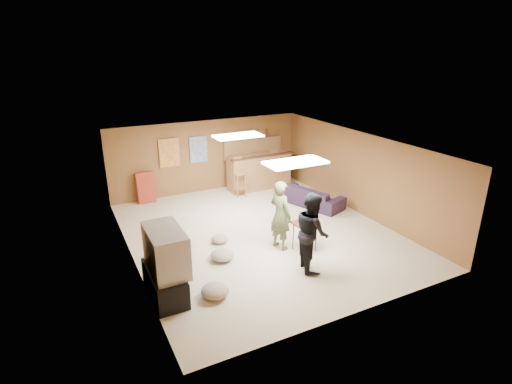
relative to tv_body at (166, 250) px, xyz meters
name	(u,v)px	position (x,y,z in m)	size (l,w,h in m)	color
ground	(260,233)	(2.65, 1.50, -0.90)	(7.00, 7.00, 0.00)	beige
ceiling	(260,145)	(2.65, 1.50, 1.30)	(6.00, 7.00, 0.02)	silver
wall_back	(208,156)	(2.65, 5.00, 0.20)	(6.00, 0.02, 2.20)	brown
wall_front	(359,257)	(2.65, -2.00, 0.20)	(6.00, 0.02, 2.20)	brown
wall_left	(129,213)	(-0.35, 1.50, 0.20)	(0.02, 7.00, 2.20)	brown
wall_right	(360,173)	(5.65, 1.50, 0.20)	(0.02, 7.00, 2.20)	brown
tv_stand	(165,283)	(-0.07, 0.00, -0.65)	(0.55, 1.30, 0.50)	black
dvd_box	(177,284)	(0.15, 0.00, -0.75)	(0.35, 0.50, 0.08)	#B2B2B7
tv_body	(166,250)	(0.00, 0.00, 0.00)	(0.60, 1.10, 0.80)	#B2B2B7
tv_screen	(183,246)	(0.31, 0.00, 0.00)	(0.02, 0.95, 0.65)	navy
bar_counter	(259,171)	(4.15, 4.45, -0.35)	(2.00, 0.60, 1.10)	#926135
bar_lip	(263,156)	(4.15, 4.20, 0.20)	(2.10, 0.12, 0.05)	#3D1E13
bar_shelf	(253,139)	(4.15, 4.90, 0.60)	(2.00, 0.18, 0.05)	#926135
bar_backing	(252,148)	(4.15, 4.92, 0.30)	(2.00, 0.14, 0.60)	#926135
poster_left	(169,153)	(1.45, 4.96, 0.45)	(0.60, 0.03, 0.85)	#BF3F26
poster_right	(199,149)	(2.35, 4.96, 0.45)	(0.55, 0.03, 0.80)	#334C99
folding_chair_stack	(146,188)	(0.65, 4.80, -0.45)	(0.50, 0.14, 0.90)	#AC331F
ceiling_panel_front	(295,162)	(2.65, 0.00, 1.27)	(1.20, 0.60, 0.04)	white
ceiling_panel_back	(238,136)	(2.65, 2.70, 1.27)	(1.20, 0.60, 0.04)	white
person_olive	(280,215)	(2.72, 0.64, -0.11)	(0.58, 0.38, 1.59)	#535933
person_black	(312,232)	(2.84, -0.40, -0.08)	(0.79, 0.62, 1.63)	black
sofa	(311,196)	(4.80, 2.47, -0.62)	(1.90, 0.74, 0.56)	black
tray_table	(305,236)	(3.13, 0.27, -0.56)	(0.53, 0.42, 0.69)	#3D1E13
cup_red_near	(300,221)	(3.00, 0.30, -0.16)	(0.08, 0.08, 0.11)	red
cup_red_far	(309,220)	(3.18, 0.21, -0.16)	(0.08, 0.08, 0.11)	red
cup_blue	(308,217)	(3.27, 0.38, -0.16)	(0.07, 0.07, 0.10)	navy
bar_stool_left	(240,175)	(3.29, 4.06, -0.23)	(0.42, 0.42, 1.34)	#926135
bar_stool_right	(276,167)	(4.69, 4.28, -0.25)	(0.41, 0.41, 1.30)	#926135
cushion_near_tv	(222,255)	(1.34, 0.71, -0.79)	(0.51, 0.51, 0.23)	gray
cushion_mid	(220,239)	(1.59, 1.48, -0.81)	(0.39, 0.39, 0.18)	gray
cushion_far	(215,291)	(0.72, -0.46, -0.79)	(0.51, 0.51, 0.23)	gray
bottle_row	(247,135)	(3.95, 4.88, 0.75)	(1.48, 0.08, 0.26)	#3F7233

